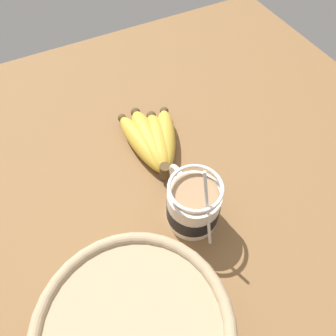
{
  "coord_description": "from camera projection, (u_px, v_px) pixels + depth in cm",
  "views": [
    {
      "loc": [
        -30.07,
        19.2,
        54.66
      ],
      "look_at": [
        -0.57,
        4.15,
        7.88
      ],
      "focal_mm": 35.0,
      "sensor_mm": 36.0,
      "label": 1
    }
  ],
  "objects": [
    {
      "name": "table",
      "position": [
        186.0,
        176.0,
        0.64
      ],
      "size": [
        98.75,
        98.75,
        3.42
      ],
      "color": "brown",
      "rests_on": "ground"
    },
    {
      "name": "coffee_mug",
      "position": [
        193.0,
        205.0,
        0.53
      ],
      "size": [
        14.08,
        8.77,
        16.07
      ],
      "color": "white",
      "rests_on": "table"
    },
    {
      "name": "banana_bunch",
      "position": [
        153.0,
        140.0,
        0.64
      ],
      "size": [
        18.98,
        12.43,
        4.44
      ],
      "color": "#4C381E",
      "rests_on": "table"
    }
  ]
}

